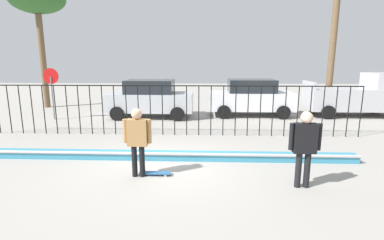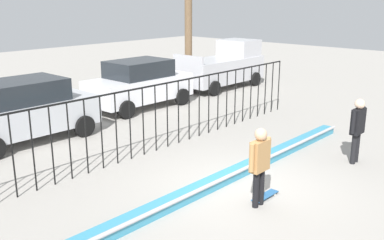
# 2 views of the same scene
# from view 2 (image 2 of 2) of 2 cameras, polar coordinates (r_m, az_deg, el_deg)

# --- Properties ---
(ground_plane) EXTENTS (60.00, 60.00, 0.00)m
(ground_plane) POSITION_cam_2_polar(r_m,az_deg,el_deg) (10.39, 6.41, -8.77)
(ground_plane) COLOR #9E9991
(bowl_coping_ledge) EXTENTS (11.00, 0.40, 0.27)m
(bowl_coping_ledge) POSITION_cam_2_polar(r_m,az_deg,el_deg) (10.62, 4.21, -7.45)
(bowl_coping_ledge) COLOR teal
(bowl_coping_ledge) RESTS_ON ground
(perimeter_fence) EXTENTS (14.04, 0.04, 1.93)m
(perimeter_fence) POSITION_cam_2_polar(r_m,az_deg,el_deg) (12.17, -6.37, 0.77)
(perimeter_fence) COLOR black
(perimeter_fence) RESTS_ON ground
(skateboarder) EXTENTS (0.69, 0.26, 1.71)m
(skateboarder) POSITION_cam_2_polar(r_m,az_deg,el_deg) (9.23, 8.75, -5.15)
(skateboarder) COLOR black
(skateboarder) RESTS_ON ground
(skateboard) EXTENTS (0.80, 0.20, 0.07)m
(skateboard) POSITION_cam_2_polar(r_m,az_deg,el_deg) (9.95, 9.43, -9.66)
(skateboard) COLOR #26598C
(skateboard) RESTS_ON ground
(camera_operator) EXTENTS (0.71, 0.27, 1.75)m
(camera_operator) POSITION_cam_2_polar(r_m,az_deg,el_deg) (12.31, 20.64, -0.60)
(camera_operator) COLOR black
(camera_operator) RESTS_ON ground
(parked_car_silver) EXTENTS (4.30, 2.12, 1.90)m
(parked_car_silver) POSITION_cam_2_polar(r_m,az_deg,el_deg) (14.30, -20.92, 1.20)
(parked_car_silver) COLOR #B7BABF
(parked_car_silver) RESTS_ON ground
(parked_car_white) EXTENTS (4.30, 2.12, 1.90)m
(parked_car_white) POSITION_cam_2_polar(r_m,az_deg,el_deg) (17.67, -6.85, 4.70)
(parked_car_white) COLOR silver
(parked_car_white) RESTS_ON ground
(pickup_truck) EXTENTS (4.70, 2.12, 2.24)m
(pickup_truck) POSITION_cam_2_polar(r_m,az_deg,el_deg) (21.70, 4.07, 6.95)
(pickup_truck) COLOR #B7B7BC
(pickup_truck) RESTS_ON ground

